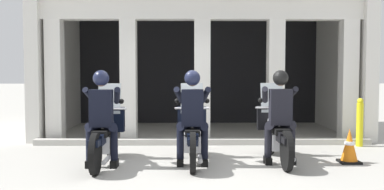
{
  "coord_description": "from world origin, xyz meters",
  "views": [
    {
      "loc": [
        -0.09,
        -7.46,
        1.59
      ],
      "look_at": [
        0.0,
        0.18,
        1.15
      ],
      "focal_mm": 40.85,
      "sensor_mm": 36.0,
      "label": 1
    }
  ],
  "objects_px": {
    "motorcycle_right": "(276,132)",
    "police_officer_center": "(192,109)",
    "traffic_cone_flank": "(349,146)",
    "police_officer_left": "(102,110)",
    "motorcycle_center": "(192,133)",
    "police_officer_right": "(280,109)",
    "bollard_kerbside": "(360,122)",
    "motorcycle_left": "(105,134)"
  },
  "relations": [
    {
      "from": "motorcycle_right",
      "to": "traffic_cone_flank",
      "type": "bearing_deg",
      "value": -5.64
    },
    {
      "from": "motorcycle_left",
      "to": "motorcycle_center",
      "type": "relative_size",
      "value": 1.0
    },
    {
      "from": "police_officer_center",
      "to": "bollard_kerbside",
      "type": "xyz_separation_m",
      "value": [
        3.5,
        1.8,
        -0.44
      ]
    },
    {
      "from": "police_officer_center",
      "to": "police_officer_right",
      "type": "relative_size",
      "value": 1.0
    },
    {
      "from": "motorcycle_left",
      "to": "police_officer_left",
      "type": "bearing_deg",
      "value": -85.45
    },
    {
      "from": "police_officer_left",
      "to": "motorcycle_center",
      "type": "height_order",
      "value": "police_officer_left"
    },
    {
      "from": "motorcycle_right",
      "to": "motorcycle_center",
      "type": "bearing_deg",
      "value": -170.78
    },
    {
      "from": "police_officer_center",
      "to": "motorcycle_left",
      "type": "bearing_deg",
      "value": 177.9
    },
    {
      "from": "police_officer_center",
      "to": "motorcycle_right",
      "type": "bearing_deg",
      "value": 20.68
    },
    {
      "from": "police_officer_right",
      "to": "bollard_kerbside",
      "type": "height_order",
      "value": "police_officer_right"
    },
    {
      "from": "motorcycle_center",
      "to": "police_officer_center",
      "type": "height_order",
      "value": "police_officer_center"
    },
    {
      "from": "police_officer_center",
      "to": "bollard_kerbside",
      "type": "distance_m",
      "value": 3.96
    },
    {
      "from": "police_officer_right",
      "to": "traffic_cone_flank",
      "type": "xyz_separation_m",
      "value": [
        1.21,
        0.07,
        -0.65
      ]
    },
    {
      "from": "police_officer_center",
      "to": "motorcycle_right",
      "type": "height_order",
      "value": "police_officer_center"
    },
    {
      "from": "police_officer_left",
      "to": "police_officer_right",
      "type": "xyz_separation_m",
      "value": [
        2.95,
        0.21,
        0.0
      ]
    },
    {
      "from": "police_officer_center",
      "to": "traffic_cone_flank",
      "type": "distance_m",
      "value": 2.77
    },
    {
      "from": "motorcycle_center",
      "to": "bollard_kerbside",
      "type": "xyz_separation_m",
      "value": [
        3.5,
        1.52,
        -0.0
      ]
    },
    {
      "from": "police_officer_left",
      "to": "traffic_cone_flank",
      "type": "bearing_deg",
      "value": 8.62
    },
    {
      "from": "motorcycle_center",
      "to": "traffic_cone_flank",
      "type": "relative_size",
      "value": 3.46
    },
    {
      "from": "bollard_kerbside",
      "to": "motorcycle_center",
      "type": "bearing_deg",
      "value": -156.53
    },
    {
      "from": "motorcycle_left",
      "to": "motorcycle_right",
      "type": "distance_m",
      "value": 2.96
    },
    {
      "from": "motorcycle_right",
      "to": "police_officer_center",
      "type": "bearing_deg",
      "value": -160.14
    },
    {
      "from": "motorcycle_left",
      "to": "police_officer_left",
      "type": "height_order",
      "value": "police_officer_left"
    },
    {
      "from": "motorcycle_left",
      "to": "bollard_kerbside",
      "type": "relative_size",
      "value": 2.03
    },
    {
      "from": "traffic_cone_flank",
      "to": "bollard_kerbside",
      "type": "xyz_separation_m",
      "value": [
        0.82,
        1.62,
        0.21
      ]
    },
    {
      "from": "motorcycle_center",
      "to": "police_officer_right",
      "type": "bearing_deg",
      "value": -0.93
    },
    {
      "from": "motorcycle_right",
      "to": "police_officer_right",
      "type": "xyz_separation_m",
      "value": [
        -0.0,
        -0.28,
        0.44
      ]
    },
    {
      "from": "motorcycle_left",
      "to": "bollard_kerbside",
      "type": "distance_m",
      "value": 5.23
    },
    {
      "from": "police_officer_left",
      "to": "traffic_cone_flank",
      "type": "xyz_separation_m",
      "value": [
        4.16,
        0.28,
        -0.65
      ]
    },
    {
      "from": "police_officer_right",
      "to": "police_officer_left",
      "type": "bearing_deg",
      "value": -171.37
    },
    {
      "from": "motorcycle_left",
      "to": "police_officer_left",
      "type": "relative_size",
      "value": 1.29
    },
    {
      "from": "police_officer_right",
      "to": "bollard_kerbside",
      "type": "relative_size",
      "value": 1.58
    },
    {
      "from": "motorcycle_left",
      "to": "traffic_cone_flank",
      "type": "height_order",
      "value": "motorcycle_left"
    },
    {
      "from": "motorcycle_center",
      "to": "police_officer_left",
      "type": "bearing_deg",
      "value": -160.43
    },
    {
      "from": "police_officer_right",
      "to": "traffic_cone_flank",
      "type": "bearing_deg",
      "value": 7.69
    },
    {
      "from": "police_officer_left",
      "to": "motorcycle_center",
      "type": "relative_size",
      "value": 0.78
    },
    {
      "from": "bollard_kerbside",
      "to": "police_officer_center",
      "type": "bearing_deg",
      "value": -152.75
    },
    {
      "from": "police_officer_left",
      "to": "motorcycle_center",
      "type": "xyz_separation_m",
      "value": [
        1.48,
        0.37,
        -0.44
      ]
    },
    {
      "from": "bollard_kerbside",
      "to": "traffic_cone_flank",
      "type": "bearing_deg",
      "value": -116.8
    },
    {
      "from": "police_officer_right",
      "to": "bollard_kerbside",
      "type": "bearing_deg",
      "value": 44.26
    },
    {
      "from": "motorcycle_left",
      "to": "police_officer_left",
      "type": "xyz_separation_m",
      "value": [
        -0.0,
        -0.28,
        0.44
      ]
    },
    {
      "from": "motorcycle_center",
      "to": "police_officer_center",
      "type": "distance_m",
      "value": 0.52
    }
  ]
}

